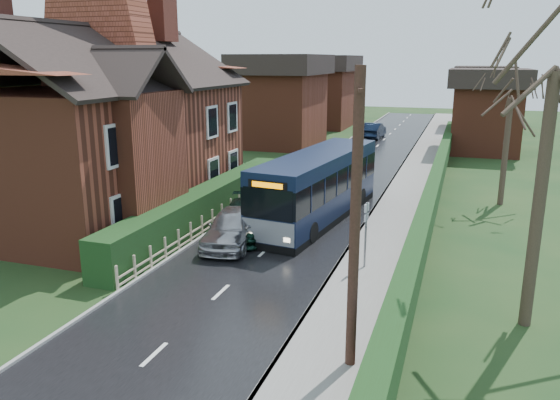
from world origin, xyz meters
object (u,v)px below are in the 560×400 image
(car_silver, at_px, (233,227))
(brick_house, at_px, (108,123))
(bus, at_px, (318,187))
(bus_stop_sign, at_px, (366,226))
(car_green, at_px, (243,219))
(telegraph_pole, at_px, (355,226))

(car_silver, bearing_deg, brick_house, 154.07)
(bus, distance_m, bus_stop_sign, 6.43)
(brick_house, relative_size, bus, 1.40)
(car_silver, relative_size, bus_stop_sign, 1.77)
(bus, relative_size, car_green, 2.20)
(brick_house, relative_size, telegraph_pole, 2.05)
(brick_house, distance_m, bus_stop_sign, 13.46)
(bus, relative_size, telegraph_pole, 1.46)
(car_green, bearing_deg, car_silver, -99.10)
(bus, relative_size, bus_stop_sign, 4.22)
(brick_house, xyz_separation_m, car_green, (7.13, -1.01, -3.69))
(bus, height_order, car_green, bus)
(bus, height_order, bus_stop_sign, bus)
(bus_stop_sign, bearing_deg, brick_house, 174.41)
(bus, height_order, car_silver, bus)
(bus, bearing_deg, bus_stop_sign, -53.03)
(telegraph_pole, bearing_deg, brick_house, 131.62)
(brick_house, bearing_deg, telegraph_pole, -35.84)
(brick_house, height_order, telegraph_pole, brick_house)
(brick_house, bearing_deg, car_silver, -18.03)
(brick_house, bearing_deg, bus_stop_sign, -14.91)
(brick_house, distance_m, car_silver, 8.43)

